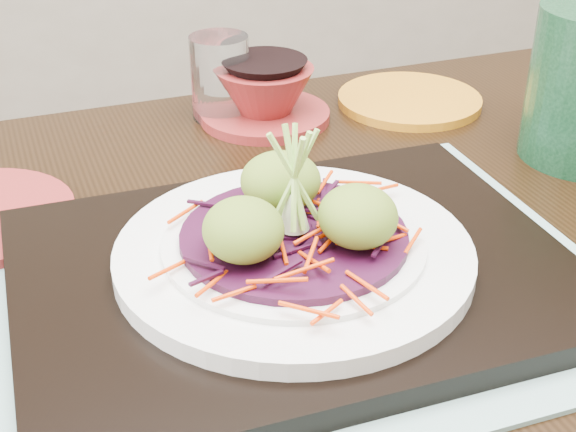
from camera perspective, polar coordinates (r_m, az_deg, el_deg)
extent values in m
cube|color=black|center=(0.70, 1.88, -3.68)|extent=(1.26, 0.93, 0.04)
cube|color=black|center=(1.38, 16.78, -4.42)|extent=(0.07, 0.07, 0.69)
cube|color=#86ADA5|center=(0.64, 0.41, -4.88)|extent=(0.53, 0.44, 0.00)
cube|color=black|center=(0.63, 0.42, -4.00)|extent=(0.46, 0.36, 0.02)
cylinder|color=silver|center=(0.62, 0.42, -2.69)|extent=(0.28, 0.28, 0.01)
cylinder|color=silver|center=(0.62, 0.42, -1.95)|extent=(0.20, 0.20, 0.01)
cylinder|color=#350A27|center=(0.61, 0.43, -1.44)|extent=(0.18, 0.18, 0.01)
ellipsoid|color=olive|center=(0.57, -3.17, -1.03)|extent=(0.07, 0.07, 0.05)
ellipsoid|color=olive|center=(0.59, 5.00, -0.05)|extent=(0.07, 0.07, 0.05)
ellipsoid|color=olive|center=(0.64, -0.51, 2.49)|extent=(0.07, 0.07, 0.05)
cylinder|color=white|center=(0.93, -4.85, 9.79)|extent=(0.09, 0.09, 0.10)
cylinder|color=maroon|center=(0.93, -1.64, 7.18)|extent=(0.15, 0.15, 0.01)
cylinder|color=#BB7014|center=(0.99, 8.63, 8.16)|extent=(0.23, 0.23, 0.01)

